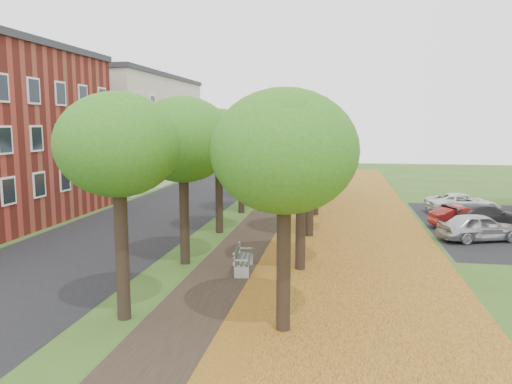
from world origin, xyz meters
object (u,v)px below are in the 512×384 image
at_px(bench, 242,259).
at_px(car_white, 463,203).
at_px(car_grey, 486,216).
at_px(car_silver, 479,227).
at_px(car_red, 465,217).

height_order(bench, car_white, car_white).
bearing_deg(car_grey, bench, 111.26).
bearing_deg(car_white, bench, 130.81).
relative_size(car_silver, car_grey, 0.89).
bearing_deg(bench, car_white, -42.89).
height_order(car_red, car_grey, car_grey).
distance_m(car_silver, car_white, 7.99).
relative_size(car_silver, car_white, 0.87).
height_order(car_grey, car_white, car_grey).
bearing_deg(car_silver, car_red, -18.90).
height_order(bench, car_grey, car_grey).
bearing_deg(car_silver, bench, 104.55).
xyz_separation_m(car_silver, car_grey, (1.19, 3.37, -0.03)).
xyz_separation_m(bench, car_silver, (10.64, 7.03, 0.20)).
height_order(car_silver, car_grey, car_silver).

